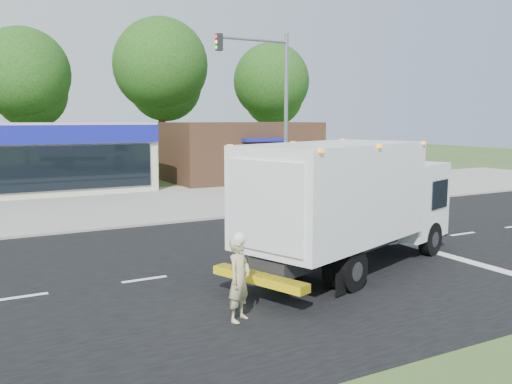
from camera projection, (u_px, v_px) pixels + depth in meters
ground at (330, 253)px, 17.09m from camera, size 120.00×120.00×0.00m
road_asphalt at (330, 253)px, 17.09m from camera, size 60.00×14.00×0.02m
sidewalk at (221, 212)px, 24.24m from camera, size 60.00×2.40×0.12m
parking_apron at (176, 197)px, 29.30m from camera, size 60.00×9.00×0.02m
lane_markings at (392, 257)px, 16.55m from camera, size 55.20×7.00×0.01m
ems_box_truck at (350, 197)px, 15.00m from camera, size 8.47×5.13×3.59m
emergency_worker at (239, 278)px, 11.26m from camera, size 0.78×0.71×1.90m
brown_storefront at (242, 151)px, 37.55m from camera, size 10.00×6.70×4.00m
traffic_signal_pole at (274, 103)px, 24.17m from camera, size 3.51×0.25×8.00m
background_trees at (98, 76)px, 40.27m from camera, size 36.77×7.39×12.10m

